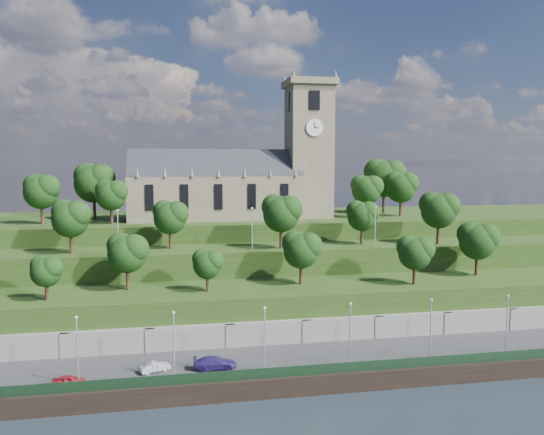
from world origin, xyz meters
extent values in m
plane|color=black|center=(0.00, 0.00, 0.00)|extent=(320.00, 320.00, 0.00)
cube|color=#2D2D30|center=(0.00, 6.00, 1.00)|extent=(160.00, 12.00, 2.00)
cube|color=black|center=(0.00, -0.05, 1.10)|extent=(160.00, 0.50, 2.20)
cube|color=black|center=(0.00, 0.60, 2.60)|extent=(160.00, 0.10, 1.20)
cube|color=slate|center=(0.00, 12.00, 2.50)|extent=(160.00, 2.00, 5.00)
cube|color=slate|center=(-25.00, 11.20, 2.50)|extent=(1.20, 0.60, 5.00)
cube|color=slate|center=(-15.00, 11.20, 2.50)|extent=(1.20, 0.60, 5.00)
cube|color=slate|center=(-5.00, 11.20, 2.50)|extent=(1.20, 0.60, 5.00)
cube|color=slate|center=(5.00, 11.20, 2.50)|extent=(1.20, 0.60, 5.00)
cube|color=slate|center=(15.00, 11.20, 2.50)|extent=(1.20, 0.60, 5.00)
cube|color=slate|center=(25.00, 11.20, 2.50)|extent=(1.20, 0.60, 5.00)
cube|color=slate|center=(35.00, 11.20, 2.50)|extent=(1.20, 0.60, 5.00)
cube|color=#203812|center=(0.00, 18.00, 4.00)|extent=(160.00, 12.00, 8.00)
cube|color=#203812|center=(0.00, 29.00, 6.00)|extent=(160.00, 10.00, 12.00)
cube|color=#203812|center=(0.00, 50.00, 7.50)|extent=(160.00, 32.00, 15.00)
cube|color=#695D49|center=(-4.00, 46.00, 19.00)|extent=(32.00, 12.00, 8.00)
cube|color=#23242A|center=(-4.00, 46.00, 23.00)|extent=(32.00, 10.18, 10.18)
cone|color=#695D49|center=(-18.00, 40.00, 23.90)|extent=(0.70, 0.70, 1.80)
cone|color=#695D49|center=(-13.33, 40.00, 23.90)|extent=(0.70, 0.70, 1.80)
cone|color=#695D49|center=(-8.67, 40.00, 23.90)|extent=(0.70, 0.70, 1.80)
cone|color=#695D49|center=(-4.00, 40.00, 23.90)|extent=(0.70, 0.70, 1.80)
cone|color=#695D49|center=(0.67, 40.00, 23.90)|extent=(0.70, 0.70, 1.80)
cone|color=#695D49|center=(5.33, 40.00, 23.90)|extent=(0.70, 0.70, 1.80)
cone|color=#695D49|center=(10.00, 40.00, 23.90)|extent=(0.70, 0.70, 1.80)
cube|color=black|center=(-16.00, 39.92, 19.50)|extent=(1.40, 0.25, 4.50)
cube|color=black|center=(-10.00, 39.92, 19.50)|extent=(1.40, 0.25, 4.50)
cube|color=black|center=(-4.00, 39.92, 19.50)|extent=(1.40, 0.25, 4.50)
cube|color=black|center=(2.00, 39.92, 19.50)|extent=(1.40, 0.25, 4.50)
cube|color=black|center=(8.00, 39.92, 19.50)|extent=(1.40, 0.25, 4.50)
cube|color=#695D49|center=(14.00, 46.00, 27.50)|extent=(8.00, 8.00, 25.00)
cube|color=#695D49|center=(14.00, 46.00, 40.60)|extent=(9.20, 9.20, 1.20)
cone|color=#695D49|center=(10.00, 42.00, 41.80)|extent=(0.80, 0.80, 1.60)
cone|color=#695D49|center=(10.00, 50.00, 41.80)|extent=(0.80, 0.80, 1.60)
cone|color=#695D49|center=(18.00, 42.00, 41.80)|extent=(0.80, 0.80, 1.60)
cone|color=#695D49|center=(18.00, 50.00, 41.80)|extent=(0.80, 0.80, 1.60)
cube|color=black|center=(14.00, 41.92, 37.00)|extent=(2.00, 0.25, 3.50)
cube|color=black|center=(14.00, 50.08, 37.00)|extent=(2.00, 0.25, 3.50)
cube|color=black|center=(9.92, 46.00, 37.00)|extent=(0.25, 2.00, 3.50)
cube|color=black|center=(18.08, 46.00, 37.00)|extent=(0.25, 2.00, 3.50)
cylinder|color=white|center=(14.00, 41.88, 32.00)|extent=(3.20, 0.30, 3.20)
cylinder|color=white|center=(18.12, 46.00, 32.00)|extent=(0.30, 3.20, 3.20)
cube|color=black|center=(14.00, 41.70, 32.50)|extent=(0.12, 0.05, 1.10)
cube|color=black|center=(14.40, 41.70, 32.00)|extent=(0.80, 0.05, 0.12)
cylinder|color=#311D13|center=(-27.92, 16.00, 9.25)|extent=(0.47, 0.47, 2.50)
sphere|color=black|center=(-27.92, 16.00, 11.66)|extent=(3.89, 3.89, 3.89)
sphere|color=black|center=(-27.14, 15.61, 12.25)|extent=(2.92, 2.92, 2.92)
sphere|color=black|center=(-28.60, 16.49, 12.44)|extent=(2.72, 2.72, 2.72)
cylinder|color=#311D13|center=(-18.26, 20.00, 9.70)|extent=(0.51, 0.51, 3.41)
sphere|color=black|center=(-18.26, 20.00, 13.00)|extent=(5.30, 5.30, 5.30)
sphere|color=black|center=(-17.20, 19.47, 13.80)|extent=(3.98, 3.98, 3.98)
sphere|color=black|center=(-19.19, 20.66, 14.06)|extent=(3.71, 3.71, 3.71)
cylinder|color=#311D13|center=(-7.47, 17.00, 9.25)|extent=(0.47, 0.47, 2.50)
sphere|color=black|center=(-7.47, 17.00, 11.67)|extent=(3.89, 3.89, 3.89)
sphere|color=black|center=(-6.69, 16.61, 12.25)|extent=(2.92, 2.92, 2.92)
sphere|color=black|center=(-8.15, 17.49, 12.44)|extent=(2.72, 2.72, 2.72)
cylinder|color=#311D13|center=(6.11, 19.00, 9.66)|extent=(0.51, 0.51, 3.32)
sphere|color=black|center=(6.11, 19.00, 12.87)|extent=(5.17, 5.17, 5.17)
sphere|color=black|center=(7.14, 18.48, 13.65)|extent=(3.88, 3.88, 3.88)
sphere|color=black|center=(5.21, 19.65, 13.91)|extent=(3.62, 3.62, 3.62)
cylinder|color=#311D13|center=(22.20, 16.00, 9.52)|extent=(0.50, 0.50, 3.05)
sphere|color=black|center=(22.20, 16.00, 12.47)|extent=(4.74, 4.74, 4.74)
sphere|color=black|center=(23.15, 15.53, 13.18)|extent=(3.56, 3.56, 3.56)
sphere|color=black|center=(21.37, 16.59, 13.42)|extent=(3.32, 3.32, 3.32)
cylinder|color=#311D13|center=(34.47, 20.00, 9.80)|extent=(0.52, 0.52, 3.59)
sphere|color=black|center=(34.47, 20.00, 13.27)|extent=(5.59, 5.59, 5.59)
sphere|color=black|center=(35.59, 19.44, 14.11)|extent=(4.19, 4.19, 4.19)
sphere|color=black|center=(33.49, 20.70, 14.39)|extent=(3.91, 3.91, 3.91)
cylinder|color=#311D13|center=(-27.00, 28.00, 13.74)|extent=(0.51, 0.51, 3.48)
sphere|color=black|center=(-27.00, 28.00, 17.10)|extent=(5.41, 5.41, 5.41)
sphere|color=black|center=(-25.91, 27.46, 17.91)|extent=(4.05, 4.05, 4.05)
sphere|color=black|center=(-27.94, 28.68, 18.18)|extent=(3.78, 3.78, 3.78)
cylinder|color=#311D13|center=(-12.48, 30.00, 13.65)|extent=(0.51, 0.51, 3.30)
sphere|color=black|center=(-12.48, 30.00, 16.84)|extent=(5.14, 5.14, 5.14)
sphere|color=black|center=(-11.45, 29.49, 17.61)|extent=(3.85, 3.85, 3.85)
sphere|color=black|center=(-13.38, 30.64, 17.87)|extent=(3.59, 3.59, 3.59)
cylinder|color=#311D13|center=(4.75, 27.00, 13.85)|extent=(0.52, 0.52, 3.70)
sphere|color=black|center=(4.75, 27.00, 17.43)|extent=(5.76, 5.76, 5.76)
sphere|color=black|center=(5.90, 26.42, 18.29)|extent=(4.32, 4.32, 4.32)
sphere|color=black|center=(3.74, 27.72, 18.58)|extent=(4.03, 4.03, 4.03)
cylinder|color=#311D13|center=(18.89, 29.00, 13.56)|extent=(0.50, 0.50, 3.13)
sphere|color=black|center=(18.89, 29.00, 16.59)|extent=(4.87, 4.87, 4.87)
sphere|color=black|center=(19.86, 28.51, 17.32)|extent=(3.65, 3.65, 3.65)
sphere|color=black|center=(18.03, 29.61, 17.56)|extent=(3.41, 3.41, 3.41)
cylinder|color=#311D13|center=(31.51, 27.00, 13.88)|extent=(0.53, 0.53, 3.76)
sphere|color=black|center=(31.51, 27.00, 17.52)|extent=(5.85, 5.85, 5.85)
sphere|color=black|center=(32.68, 26.41, 18.39)|extent=(4.39, 4.39, 4.39)
sphere|color=black|center=(30.49, 27.73, 18.69)|extent=(4.10, 4.10, 4.10)
cylinder|color=#311D13|center=(-34.23, 42.00, 16.87)|extent=(0.53, 0.53, 3.73)
sphere|color=black|center=(-34.23, 42.00, 20.47)|extent=(5.81, 5.81, 5.81)
sphere|color=black|center=(-33.06, 41.42, 21.35)|extent=(4.35, 4.35, 4.35)
sphere|color=black|center=(-35.24, 42.73, 21.64)|extent=(4.06, 4.06, 4.06)
cylinder|color=#311D13|center=(-26.42, 48.00, 17.26)|extent=(0.56, 0.56, 4.53)
sphere|color=black|center=(-26.42, 48.00, 21.64)|extent=(7.04, 7.04, 7.04)
sphere|color=black|center=(-25.01, 47.30, 22.70)|extent=(5.28, 5.28, 5.28)
sphere|color=black|center=(-27.65, 48.88, 23.05)|extent=(4.93, 4.93, 4.93)
cylinder|color=#311D13|center=(-22.48, 40.00, 16.66)|extent=(0.51, 0.51, 3.31)
sphere|color=black|center=(-22.48, 40.00, 19.86)|extent=(5.16, 5.16, 5.16)
sphere|color=black|center=(-21.45, 39.48, 20.64)|extent=(3.87, 3.87, 3.87)
sphere|color=black|center=(-23.38, 40.64, 20.89)|extent=(3.61, 3.61, 3.61)
cylinder|color=#311D13|center=(24.40, 42.00, 16.78)|extent=(0.52, 0.52, 3.56)
sphere|color=black|center=(24.40, 42.00, 20.22)|extent=(5.54, 5.54, 5.54)
sphere|color=black|center=(25.51, 41.45, 21.05)|extent=(4.15, 4.15, 4.15)
sphere|color=black|center=(23.43, 42.69, 21.33)|extent=(3.88, 3.88, 3.88)
cylinder|color=#311D13|center=(31.21, 50.00, 17.45)|extent=(0.58, 0.58, 4.91)
sphere|color=black|center=(31.21, 50.00, 22.20)|extent=(7.63, 7.63, 7.63)
sphere|color=black|center=(32.74, 49.24, 23.34)|extent=(5.72, 5.72, 5.72)
sphere|color=black|center=(29.88, 50.95, 23.72)|extent=(5.34, 5.34, 5.34)
cylinder|color=#311D13|center=(32.31, 44.00, 16.89)|extent=(0.53, 0.53, 3.79)
sphere|color=black|center=(32.31, 44.00, 20.56)|extent=(5.90, 5.90, 5.90)
sphere|color=black|center=(33.49, 43.41, 21.44)|extent=(4.42, 4.42, 4.42)
sphere|color=black|center=(31.28, 44.74, 21.74)|extent=(4.13, 4.13, 4.13)
cylinder|color=#B2B2B7|center=(-22.00, 2.50, 5.62)|extent=(0.16, 0.16, 7.24)
sphere|color=silver|center=(-22.00, 2.50, 9.36)|extent=(0.36, 0.36, 0.36)
cylinder|color=#B2B2B7|center=(-12.00, 2.50, 5.62)|extent=(0.16, 0.16, 7.24)
sphere|color=silver|center=(-12.00, 2.50, 9.36)|extent=(0.36, 0.36, 0.36)
cylinder|color=#B2B2B7|center=(-2.00, 2.50, 5.62)|extent=(0.16, 0.16, 7.24)
sphere|color=silver|center=(-2.00, 2.50, 9.36)|extent=(0.36, 0.36, 0.36)
cylinder|color=#B2B2B7|center=(8.00, 2.50, 5.62)|extent=(0.16, 0.16, 7.24)
sphere|color=silver|center=(8.00, 2.50, 9.36)|extent=(0.36, 0.36, 0.36)
cylinder|color=#B2B2B7|center=(18.00, 2.50, 5.62)|extent=(0.16, 0.16, 7.24)
sphere|color=silver|center=(18.00, 2.50, 9.36)|extent=(0.36, 0.36, 0.36)
cylinder|color=#B2B2B7|center=(28.00, 2.50, 5.62)|extent=(0.16, 0.16, 7.24)
sphere|color=silver|center=(28.00, 2.50, 9.36)|extent=(0.36, 0.36, 0.36)
cylinder|color=#B2B2B7|center=(-20.00, 26.00, 15.18)|extent=(0.16, 0.16, 6.37)
sphere|color=silver|center=(-20.00, 26.00, 18.49)|extent=(0.36, 0.36, 0.36)
cylinder|color=#B2B2B7|center=(0.00, 26.00, 15.18)|extent=(0.16, 0.16, 6.37)
sphere|color=silver|center=(0.00, 26.00, 18.49)|extent=(0.36, 0.36, 0.36)
cylinder|color=#B2B2B7|center=(20.00, 26.00, 15.18)|extent=(0.16, 0.16, 6.37)
sphere|color=silver|center=(20.00, 26.00, 18.49)|extent=(0.36, 0.36, 0.36)
imported|color=#A31B25|center=(-22.97, 2.51, 2.57)|extent=(3.44, 1.64, 1.13)
imported|color=#9E9FA3|center=(-14.18, 4.81, 2.56)|extent=(3.62, 2.38, 1.13)
imported|color=navy|center=(-7.43, 4.38, 2.71)|extent=(5.01, 2.32, 1.42)
camera|label=1|loc=(-11.51, -54.32, 25.41)|focal=35.00mm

